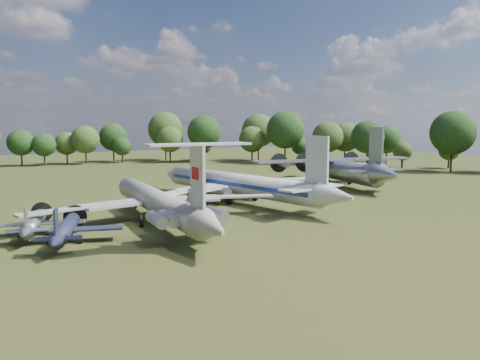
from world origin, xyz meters
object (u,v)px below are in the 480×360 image
an12_transport (337,172)px  person_on_il62 (189,197)px  small_prop_northwest (34,226)px  tu104_jet (238,188)px  small_prop_west (66,233)px  il62_airliner (157,206)px

an12_transport → person_on_il62: 55.79m
an12_transport → small_prop_northwest: 63.74m
tu104_jet → small_prop_northwest: size_ratio=3.09×
person_on_il62 → an12_transport: bearing=-158.9°
small_prop_west → person_on_il62: bearing=-12.4°
an12_transport → il62_airliner: bearing=-149.3°
an12_transport → small_prop_northwest: bearing=-154.3°
small_prop_west → person_on_il62: person_on_il62 is taller
small_prop_west → small_prop_northwest: (-2.28, 5.69, -0.07)m
tu104_jet → small_prop_west: 32.58m
small_prop_west → small_prop_northwest: size_ratio=1.06×
person_on_il62 → small_prop_west: bearing=-41.7°
small_prop_west → person_on_il62: size_ratio=9.41×
small_prop_northwest → person_on_il62: person_on_il62 is taller
il62_airliner → small_prop_northwest: size_ratio=2.85×
il62_airliner → tu104_jet: 19.15m
an12_transport → small_prop_northwest: size_ratio=2.62×
tu104_jet → person_on_il62: size_ratio=27.37×
il62_airliner → an12_transport: 49.63m
small_prop_northwest → il62_airliner: bearing=13.0°
il62_airliner → person_on_il62: person_on_il62 is taller
an12_transport → person_on_il62: person_on_il62 is taller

